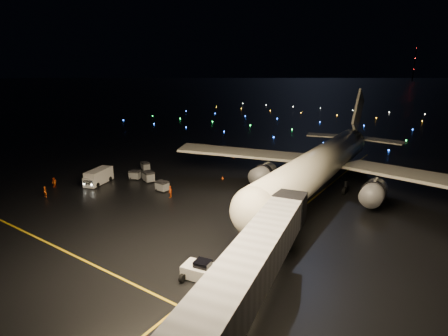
{
  "coord_description": "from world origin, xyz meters",
  "views": [
    {
      "loc": [
        28.64,
        -28.06,
        18.45
      ],
      "look_at": [
        1.4,
        12.0,
        5.0
      ],
      "focal_mm": 28.0,
      "sensor_mm": 36.0,
      "label": 1
    }
  ],
  "objects_px": {
    "belt_loader": "(253,214)",
    "service_truck": "(99,176)",
    "crew_c": "(170,192)",
    "baggage_cart_1": "(135,175)",
    "baggage_cart_3": "(145,166)",
    "crew_a": "(45,192)",
    "airliner": "(328,142)",
    "pushback_tug": "(203,270)",
    "baggage_cart_2": "(148,177)",
    "baggage_cart_0": "(162,186)",
    "crew_b": "(54,183)"
  },
  "relations": [
    {
      "from": "service_truck",
      "to": "crew_a",
      "type": "distance_m",
      "value": 8.91
    },
    {
      "from": "crew_a",
      "to": "crew_c",
      "type": "height_order",
      "value": "crew_c"
    },
    {
      "from": "airliner",
      "to": "crew_c",
      "type": "xyz_separation_m",
      "value": [
        -17.55,
        -18.03,
        -6.6
      ]
    },
    {
      "from": "baggage_cart_1",
      "to": "crew_c",
      "type": "bearing_deg",
      "value": -37.59
    },
    {
      "from": "pushback_tug",
      "to": "crew_c",
      "type": "relative_size",
      "value": 2.02
    },
    {
      "from": "crew_c",
      "to": "baggage_cart_2",
      "type": "height_order",
      "value": "crew_c"
    },
    {
      "from": "crew_b",
      "to": "baggage_cart_0",
      "type": "bearing_deg",
      "value": 14.13
    },
    {
      "from": "airliner",
      "to": "service_truck",
      "type": "xyz_separation_m",
      "value": [
        -32.32,
        -19.69,
        -6.28
      ]
    },
    {
      "from": "crew_b",
      "to": "crew_a",
      "type": "bearing_deg",
      "value": -61.63
    },
    {
      "from": "baggage_cart_2",
      "to": "baggage_cart_1",
      "type": "bearing_deg",
      "value": -152.11
    },
    {
      "from": "service_truck",
      "to": "baggage_cart_3",
      "type": "xyz_separation_m",
      "value": [
        0.27,
        10.31,
        -0.47
      ]
    },
    {
      "from": "belt_loader",
      "to": "crew_c",
      "type": "height_order",
      "value": "belt_loader"
    },
    {
      "from": "crew_a",
      "to": "crew_b",
      "type": "height_order",
      "value": "crew_b"
    },
    {
      "from": "crew_a",
      "to": "baggage_cart_1",
      "type": "xyz_separation_m",
      "value": [
        4.42,
        13.89,
        -0.03
      ]
    },
    {
      "from": "airliner",
      "to": "crew_c",
      "type": "bearing_deg",
      "value": -136.46
    },
    {
      "from": "crew_b",
      "to": "baggage_cart_2",
      "type": "distance_m",
      "value": 15.14
    },
    {
      "from": "crew_a",
      "to": "baggage_cart_0",
      "type": "relative_size",
      "value": 0.85
    },
    {
      "from": "belt_loader",
      "to": "baggage_cart_2",
      "type": "height_order",
      "value": "belt_loader"
    },
    {
      "from": "pushback_tug",
      "to": "crew_a",
      "type": "bearing_deg",
      "value": 163.53
    },
    {
      "from": "airliner",
      "to": "crew_b",
      "type": "relative_size",
      "value": 31.52
    },
    {
      "from": "airliner",
      "to": "baggage_cart_1",
      "type": "distance_m",
      "value": 33.24
    },
    {
      "from": "crew_a",
      "to": "crew_c",
      "type": "relative_size",
      "value": 0.89
    },
    {
      "from": "service_truck",
      "to": "baggage_cart_0",
      "type": "bearing_deg",
      "value": -3.41
    },
    {
      "from": "pushback_tug",
      "to": "baggage_cart_1",
      "type": "distance_m",
      "value": 33.65
    },
    {
      "from": "crew_c",
      "to": "baggage_cart_1",
      "type": "distance_m",
      "value": 12.02
    },
    {
      "from": "pushback_tug",
      "to": "crew_c",
      "type": "distance_m",
      "value": 22.27
    },
    {
      "from": "crew_c",
      "to": "baggage_cart_1",
      "type": "bearing_deg",
      "value": -128.05
    },
    {
      "from": "pushback_tug",
      "to": "baggage_cart_2",
      "type": "distance_m",
      "value": 31.34
    },
    {
      "from": "baggage_cart_1",
      "to": "pushback_tug",
      "type": "bearing_deg",
      "value": -52.73
    },
    {
      "from": "baggage_cart_3",
      "to": "airliner",
      "type": "bearing_deg",
      "value": 40.28
    },
    {
      "from": "baggage_cart_1",
      "to": "baggage_cart_2",
      "type": "relative_size",
      "value": 0.87
    },
    {
      "from": "crew_c",
      "to": "baggage_cart_0",
      "type": "bearing_deg",
      "value": -136.93
    },
    {
      "from": "airliner",
      "to": "baggage_cart_2",
      "type": "bearing_deg",
      "value": -153.52
    },
    {
      "from": "airliner",
      "to": "baggage_cart_3",
      "type": "xyz_separation_m",
      "value": [
        -32.06,
        -9.37,
        -6.75
      ]
    },
    {
      "from": "belt_loader",
      "to": "service_truck",
      "type": "distance_m",
      "value": 29.96
    },
    {
      "from": "baggage_cart_0",
      "to": "baggage_cart_3",
      "type": "bearing_deg",
      "value": 149.09
    },
    {
      "from": "belt_loader",
      "to": "baggage_cart_2",
      "type": "xyz_separation_m",
      "value": [
        -23.74,
        5.25,
        -0.61
      ]
    },
    {
      "from": "crew_c",
      "to": "baggage_cart_1",
      "type": "relative_size",
      "value": 1.0
    },
    {
      "from": "service_truck",
      "to": "crew_c",
      "type": "relative_size",
      "value": 3.66
    },
    {
      "from": "service_truck",
      "to": "baggage_cart_2",
      "type": "height_order",
      "value": "service_truck"
    },
    {
      "from": "crew_c",
      "to": "baggage_cart_2",
      "type": "xyz_separation_m",
      "value": [
        -8.55,
        3.74,
        -0.02
      ]
    },
    {
      "from": "service_truck",
      "to": "baggage_cart_1",
      "type": "bearing_deg",
      "value": 38.87
    },
    {
      "from": "crew_a",
      "to": "baggage_cart_3",
      "type": "height_order",
      "value": "crew_a"
    },
    {
      "from": "pushback_tug",
      "to": "baggage_cart_1",
      "type": "relative_size",
      "value": 2.02
    },
    {
      "from": "airliner",
      "to": "baggage_cart_3",
      "type": "relative_size",
      "value": 29.16
    },
    {
      "from": "baggage_cart_0",
      "to": "baggage_cart_1",
      "type": "bearing_deg",
      "value": 168.4
    },
    {
      "from": "airliner",
      "to": "crew_c",
      "type": "distance_m",
      "value": 26.01
    },
    {
      "from": "pushback_tug",
      "to": "baggage_cart_0",
      "type": "relative_size",
      "value": 1.94
    },
    {
      "from": "baggage_cart_0",
      "to": "baggage_cart_2",
      "type": "height_order",
      "value": "baggage_cart_2"
    },
    {
      "from": "service_truck",
      "to": "baggage_cart_0",
      "type": "height_order",
      "value": "service_truck"
    }
  ]
}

